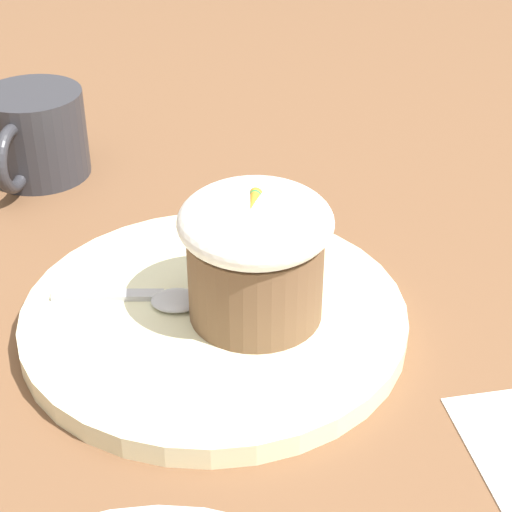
{
  "coord_description": "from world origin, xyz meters",
  "views": [
    {
      "loc": [
        0.47,
        0.11,
        0.37
      ],
      "look_at": [
        -0.0,
        0.03,
        0.06
      ],
      "focal_mm": 60.0,
      "sensor_mm": 36.0,
      "label": 1
    }
  ],
  "objects": [
    {
      "name": "carrot_cake",
      "position": [
        -0.0,
        0.03,
        0.07
      ],
      "size": [
        0.1,
        0.1,
        0.1
      ],
      "color": "brown",
      "rests_on": "dessert_plate"
    },
    {
      "name": "coffee_cup",
      "position": [
        -0.2,
        -0.21,
        0.04
      ],
      "size": [
        0.13,
        0.09,
        0.08
      ],
      "color": "#2D2D33",
      "rests_on": "ground_plane"
    },
    {
      "name": "ground_plane",
      "position": [
        0.0,
        0.0,
        0.0
      ],
      "size": [
        4.0,
        4.0,
        0.0
      ],
      "primitive_type": "plane",
      "color": "brown"
    },
    {
      "name": "dessert_plate",
      "position": [
        0.0,
        0.0,
        0.01
      ],
      "size": [
        0.27,
        0.27,
        0.02
      ],
      "color": "beige",
      "rests_on": "ground_plane"
    },
    {
      "name": "spoon",
      "position": [
        -0.0,
        -0.04,
        0.02
      ],
      "size": [
        0.04,
        0.11,
        0.01
      ],
      "color": "#B7B7BC",
      "rests_on": "dessert_plate"
    }
  ]
}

